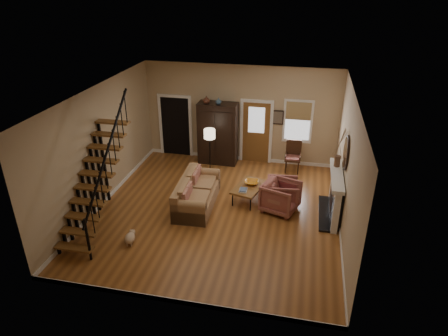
% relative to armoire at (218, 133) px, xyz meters
% --- Properties ---
extents(room, '(7.00, 7.33, 3.30)m').
position_rel_armoire_xyz_m(room, '(0.29, -1.39, 0.46)').
color(room, '#935525').
rests_on(room, ground).
extents(staircase, '(0.94, 2.80, 3.20)m').
position_rel_armoire_xyz_m(staircase, '(-2.08, -4.45, 0.55)').
color(staircase, brown).
rests_on(staircase, ground).
extents(fireplace, '(0.33, 1.95, 2.30)m').
position_rel_armoire_xyz_m(fireplace, '(3.83, -2.65, -0.31)').
color(fireplace, black).
rests_on(fireplace, ground).
extents(armoire, '(1.30, 0.60, 2.10)m').
position_rel_armoire_xyz_m(armoire, '(0.00, 0.00, 0.00)').
color(armoire, black).
rests_on(armoire, ground).
extents(vase_a, '(0.24, 0.24, 0.25)m').
position_rel_armoire_xyz_m(vase_a, '(-0.35, -0.10, 1.17)').
color(vase_a, '#4C2619').
rests_on(vase_a, armoire).
extents(vase_b, '(0.20, 0.20, 0.21)m').
position_rel_armoire_xyz_m(vase_b, '(0.05, -0.10, 1.16)').
color(vase_b, '#334C60').
rests_on(vase_b, armoire).
extents(sofa, '(1.02, 2.18, 0.80)m').
position_rel_armoire_xyz_m(sofa, '(0.07, -2.94, -0.65)').
color(sofa, '#956B43').
rests_on(sofa, ground).
extents(coffee_table, '(0.96, 1.30, 0.45)m').
position_rel_armoire_xyz_m(coffee_table, '(1.44, -2.35, -0.83)').
color(coffee_table, brown).
rests_on(coffee_table, ground).
extents(bowl, '(0.40, 0.40, 0.10)m').
position_rel_armoire_xyz_m(bowl, '(1.49, -2.20, -0.55)').
color(bowl, orange).
rests_on(bowl, coffee_table).
extents(books, '(0.21, 0.29, 0.05)m').
position_rel_armoire_xyz_m(books, '(1.32, -2.65, -0.58)').
color(books, beige).
rests_on(books, coffee_table).
extents(armchair_left, '(1.16, 1.15, 0.85)m').
position_rel_armoire_xyz_m(armchair_left, '(2.37, -2.72, -0.63)').
color(armchair_left, maroon).
rests_on(armchair_left, ground).
extents(armchair_right, '(0.94, 0.92, 0.78)m').
position_rel_armoire_xyz_m(armchair_right, '(2.40, -2.45, -0.66)').
color(armchair_right, maroon).
rests_on(armchair_right, ground).
extents(floor_lamp, '(0.41, 0.41, 1.55)m').
position_rel_armoire_xyz_m(floor_lamp, '(-0.04, -0.97, -0.28)').
color(floor_lamp, black).
rests_on(floor_lamp, ground).
extents(side_chair, '(0.54, 0.54, 1.02)m').
position_rel_armoire_xyz_m(side_chair, '(2.55, -0.20, -0.54)').
color(side_chair, '#3A2212').
rests_on(side_chair, ground).
extents(dog, '(0.28, 0.43, 0.29)m').
position_rel_armoire_xyz_m(dog, '(-1.03, -5.01, -0.90)').
color(dog, '#D4B491').
rests_on(dog, ground).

